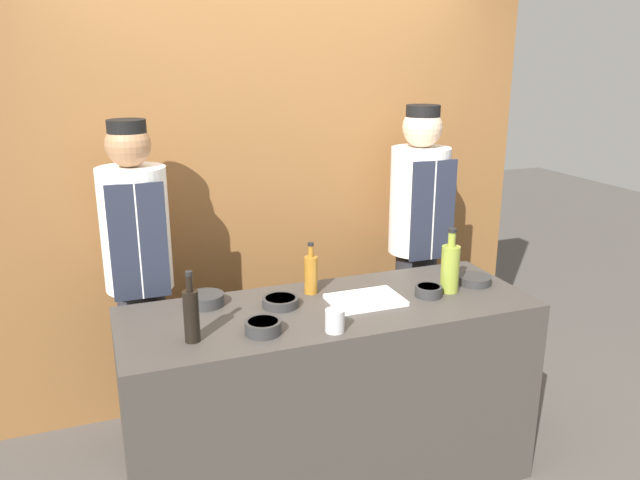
{
  "coord_description": "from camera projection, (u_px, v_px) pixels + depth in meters",
  "views": [
    {
      "loc": [
        -0.98,
        -2.47,
        2.05
      ],
      "look_at": [
        0.0,
        0.14,
        1.22
      ],
      "focal_mm": 35.0,
      "sensor_mm": 36.0,
      "label": 1
    }
  ],
  "objects": [
    {
      "name": "sauce_bowl_yellow",
      "position": [
        206.0,
        299.0,
        2.87
      ],
      "size": [
        0.17,
        0.17,
        0.05
      ],
      "color": "#2D2D2D",
      "rests_on": "counter"
    },
    {
      "name": "cutting_board",
      "position": [
        365.0,
        300.0,
        2.91
      ],
      "size": [
        0.34,
        0.24,
        0.02
      ],
      "color": "white",
      "rests_on": "counter"
    },
    {
      "name": "cup_steel",
      "position": [
        335.0,
        321.0,
        2.59
      ],
      "size": [
        0.08,
        0.08,
        0.1
      ],
      "color": "#B7B7BC",
      "rests_on": "counter"
    },
    {
      "name": "sauce_bowl_brown",
      "position": [
        280.0,
        301.0,
        2.86
      ],
      "size": [
        0.17,
        0.17,
        0.04
      ],
      "color": "#2D2D2D",
      "rests_on": "counter"
    },
    {
      "name": "chef_left",
      "position": [
        140.0,
        278.0,
        3.15
      ],
      "size": [
        0.33,
        0.33,
        1.75
      ],
      "color": "#28282D",
      "rests_on": "ground_plane"
    },
    {
      "name": "bottle_oil",
      "position": [
        450.0,
        267.0,
        3.01
      ],
      "size": [
        0.09,
        0.09,
        0.32
      ],
      "color": "olive",
      "rests_on": "counter"
    },
    {
      "name": "chef_right",
      "position": [
        417.0,
        243.0,
        3.68
      ],
      "size": [
        0.34,
        0.34,
        1.78
      ],
      "color": "#28282D",
      "rests_on": "ground_plane"
    },
    {
      "name": "ground_plane",
      "position": [
        330.0,
        479.0,
        3.13
      ],
      "size": [
        14.0,
        14.0,
        0.0
      ],
      "primitive_type": "plane",
      "color": "#4C4742"
    },
    {
      "name": "sauce_bowl_purple",
      "position": [
        263.0,
        326.0,
        2.58
      ],
      "size": [
        0.15,
        0.15,
        0.05
      ],
      "color": "#2D2D2D",
      "rests_on": "counter"
    },
    {
      "name": "sauce_bowl_green",
      "position": [
        474.0,
        279.0,
        3.14
      ],
      "size": [
        0.17,
        0.17,
        0.04
      ],
      "color": "#2D2D2D",
      "rests_on": "counter"
    },
    {
      "name": "sauce_bowl_white",
      "position": [
        429.0,
        290.0,
        2.98
      ],
      "size": [
        0.13,
        0.13,
        0.05
      ],
      "color": "#2D2D2D",
      "rests_on": "counter"
    },
    {
      "name": "bottle_amber",
      "position": [
        311.0,
        274.0,
        3.0
      ],
      "size": [
        0.06,
        0.06,
        0.26
      ],
      "color": "#9E661E",
      "rests_on": "counter"
    },
    {
      "name": "bottle_soy",
      "position": [
        191.0,
        314.0,
        2.49
      ],
      "size": [
        0.06,
        0.06,
        0.3
      ],
      "color": "black",
      "rests_on": "counter"
    },
    {
      "name": "cabinet_wall",
      "position": [
        268.0,
        203.0,
        3.71
      ],
      "size": [
        3.22,
        0.18,
        2.4
      ],
      "color": "brown",
      "rests_on": "ground_plane"
    },
    {
      "name": "counter",
      "position": [
        330.0,
        396.0,
        3.0
      ],
      "size": [
        1.91,
        0.69,
        0.94
      ],
      "color": "#3D3833",
      "rests_on": "ground_plane"
    }
  ]
}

